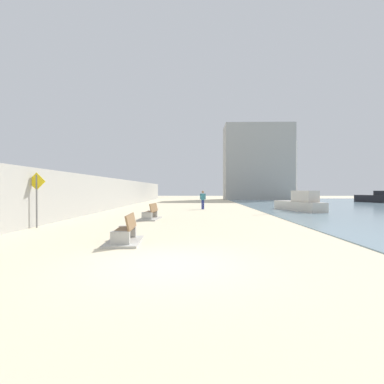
{
  "coord_description": "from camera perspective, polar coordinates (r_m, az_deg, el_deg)",
  "views": [
    {
      "loc": [
        0.78,
        -7.07,
        1.81
      ],
      "look_at": [
        0.3,
        16.46,
        1.62
      ],
      "focal_mm": 27.25,
      "sensor_mm": 36.0,
      "label": 1
    }
  ],
  "objects": [
    {
      "name": "boat_far_right",
      "position": [
        47.75,
        32.99,
        -0.97
      ],
      "size": [
        4.38,
        6.59,
        1.62
      ],
      "color": "black",
      "rests_on": "water_bay"
    },
    {
      "name": "pedestrian_sign",
      "position": [
        15.64,
        -28.12,
        -0.24
      ],
      "size": [
        0.85,
        0.08,
        2.63
      ],
      "color": "slate",
      "rests_on": "ground"
    },
    {
      "name": "ground_plane",
      "position": [
        25.15,
        -0.6,
        -3.66
      ],
      "size": [
        120.0,
        120.0,
        0.0
      ],
      "primitive_type": "plane",
      "color": "beige"
    },
    {
      "name": "seawall",
      "position": [
        26.41,
        -17.09,
        -0.36
      ],
      "size": [
        0.8,
        64.0,
        2.87
      ],
      "primitive_type": "cube",
      "color": "#ADAAA3",
      "rests_on": "ground"
    },
    {
      "name": "bench_far",
      "position": [
        17.92,
        -8.14,
        -4.59
      ],
      "size": [
        1.27,
        2.19,
        0.98
      ],
      "color": "#ADAAA3",
      "rests_on": "ground"
    },
    {
      "name": "harbor_building",
      "position": [
        54.39,
        12.7,
        5.62
      ],
      "size": [
        12.0,
        6.0,
        13.41
      ],
      "primitive_type": "cube",
      "color": "#9E9E99",
      "rests_on": "ground"
    },
    {
      "name": "person_walking",
      "position": [
        26.79,
        2.13,
        -1.27
      ],
      "size": [
        0.53,
        0.23,
        1.71
      ],
      "color": "navy",
      "rests_on": "ground"
    },
    {
      "name": "bench_near",
      "position": [
        10.27,
        -12.98,
        -8.38
      ],
      "size": [
        1.26,
        2.18,
        0.98
      ],
      "color": "#ADAAA3",
      "rests_on": "ground"
    },
    {
      "name": "boat_distant",
      "position": [
        26.12,
        20.41,
        -2.05
      ],
      "size": [
        2.79,
        5.81,
        5.96
      ],
      "color": "beige",
      "rests_on": "water_bay"
    }
  ]
}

